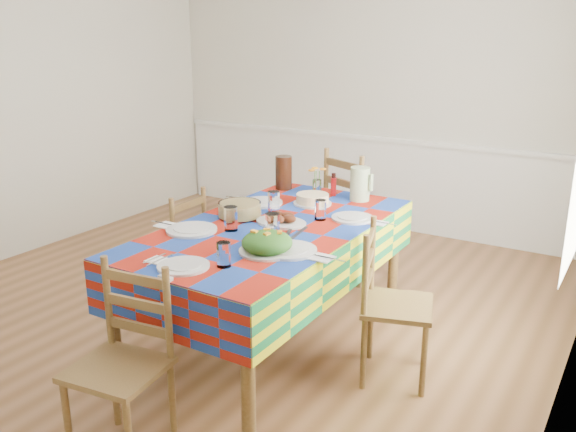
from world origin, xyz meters
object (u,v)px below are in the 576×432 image
(tea_pitcher, at_px, (284,173))
(green_pitcher, at_px, (360,184))
(chair_far, at_px, (356,215))
(chair_right, at_px, (390,305))
(chair_near, at_px, (123,364))
(chair_left, at_px, (176,253))
(dining_table, at_px, (272,239))
(meat_platter, at_px, (281,219))

(tea_pitcher, bearing_deg, green_pitcher, 0.36)
(chair_far, relative_size, chair_right, 1.15)
(green_pitcher, xyz_separation_m, chair_right, (0.59, -0.83, -0.45))
(green_pitcher, bearing_deg, chair_far, 117.25)
(tea_pitcher, distance_m, chair_far, 0.72)
(chair_near, xyz_separation_m, chair_left, (-0.80, 1.27, -0.01))
(green_pitcher, height_order, chair_near, green_pitcher)
(dining_table, height_order, green_pitcher, green_pitcher)
(chair_near, bearing_deg, chair_right, 49.73)
(meat_platter, xyz_separation_m, chair_far, (-0.04, 1.20, -0.29))
(chair_near, height_order, chair_right, chair_near)
(tea_pitcher, height_order, chair_near, tea_pitcher)
(meat_platter, bearing_deg, chair_right, -5.91)
(chair_far, xyz_separation_m, chair_right, (0.82, -1.28, -0.07))
(chair_near, bearing_deg, dining_table, 82.35)
(tea_pitcher, relative_size, chair_left, 0.28)
(green_pitcher, xyz_separation_m, chair_far, (-0.23, 0.44, -0.38))
(dining_table, xyz_separation_m, chair_right, (0.81, -0.01, -0.24))
(dining_table, relative_size, meat_platter, 5.98)
(chair_far, bearing_deg, chair_near, 111.42)
(meat_platter, relative_size, chair_left, 0.37)
(meat_platter, relative_size, chair_near, 0.37)
(meat_platter, distance_m, chair_left, 0.91)
(chair_right, bearing_deg, chair_left, 71.82)
(green_pitcher, xyz_separation_m, chair_left, (-1.02, -0.82, -0.46))
(meat_platter, height_order, chair_left, chair_left)
(chair_right, bearing_deg, green_pitcher, 17.83)
(chair_near, height_order, chair_left, chair_near)
(green_pitcher, distance_m, chair_far, 0.63)
(chair_far, bearing_deg, green_pitcher, 138.40)
(chair_far, relative_size, chair_left, 1.17)
(chair_near, bearing_deg, meat_platter, 81.29)
(green_pitcher, relative_size, chair_near, 0.26)
(tea_pitcher, bearing_deg, dining_table, -62.77)
(dining_table, relative_size, chair_left, 2.23)
(chair_near, bearing_deg, chair_left, 114.78)
(dining_table, bearing_deg, meat_platter, 69.82)
(tea_pitcher, bearing_deg, chair_near, -78.74)
(chair_left, bearing_deg, chair_right, 87.29)
(green_pitcher, distance_m, chair_right, 1.12)
(dining_table, distance_m, chair_far, 1.28)
(tea_pitcher, height_order, chair_far, chair_far)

